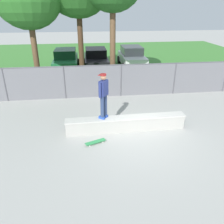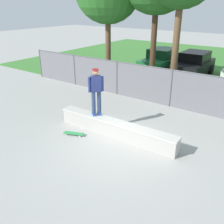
{
  "view_description": "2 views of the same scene",
  "coord_description": "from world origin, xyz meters",
  "px_view_note": "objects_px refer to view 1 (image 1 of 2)",
  "views": [
    {
      "loc": [
        -2.07,
        -7.67,
        4.82
      ],
      "look_at": [
        -1.02,
        0.72,
        0.87
      ],
      "focal_mm": 36.92,
      "sensor_mm": 36.0,
      "label": 1
    },
    {
      "loc": [
        4.4,
        -6.3,
        4.66
      ],
      "look_at": [
        -0.46,
        0.5,
        1.06
      ],
      "focal_mm": 40.43,
      "sensor_mm": 36.0,
      "label": 2
    }
  ],
  "objects_px": {
    "concrete_ledge": "(126,124)",
    "car_black": "(96,59)",
    "car_green": "(66,60)",
    "car_white": "(132,56)",
    "skateboard": "(95,142)",
    "skateboarder": "(104,94)"
  },
  "relations": [
    {
      "from": "concrete_ledge",
      "to": "car_black",
      "type": "bearing_deg",
      "value": 93.33
    },
    {
      "from": "car_green",
      "to": "car_white",
      "type": "xyz_separation_m",
      "value": [
        5.46,
        0.65,
        0.0
      ]
    },
    {
      "from": "car_white",
      "to": "car_black",
      "type": "bearing_deg",
      "value": -168.98
    },
    {
      "from": "skateboard",
      "to": "car_black",
      "type": "height_order",
      "value": "car_black"
    },
    {
      "from": "car_green",
      "to": "car_white",
      "type": "relative_size",
      "value": 1.0
    },
    {
      "from": "skateboard",
      "to": "car_black",
      "type": "xyz_separation_m",
      "value": [
        0.73,
        11.17,
        0.77
      ]
    },
    {
      "from": "car_green",
      "to": "skateboarder",
      "type": "bearing_deg",
      "value": -78.49
    },
    {
      "from": "concrete_ledge",
      "to": "skateboarder",
      "type": "distance_m",
      "value": 1.62
    },
    {
      "from": "car_green",
      "to": "car_black",
      "type": "xyz_separation_m",
      "value": [
        2.39,
        0.05,
        0.0
      ]
    },
    {
      "from": "car_black",
      "to": "car_white",
      "type": "height_order",
      "value": "same"
    },
    {
      "from": "concrete_ledge",
      "to": "skateboard",
      "type": "height_order",
      "value": "concrete_ledge"
    },
    {
      "from": "skateboarder",
      "to": "car_green",
      "type": "relative_size",
      "value": 0.44
    },
    {
      "from": "concrete_ledge",
      "to": "skateboarder",
      "type": "height_order",
      "value": "skateboarder"
    },
    {
      "from": "skateboarder",
      "to": "car_white",
      "type": "relative_size",
      "value": 0.44
    },
    {
      "from": "skateboarder",
      "to": "car_green",
      "type": "xyz_separation_m",
      "value": [
        -2.08,
        10.22,
        -0.82
      ]
    },
    {
      "from": "concrete_ledge",
      "to": "car_black",
      "type": "distance_m",
      "value": 10.33
    },
    {
      "from": "skateboarder",
      "to": "car_white",
      "type": "distance_m",
      "value": 11.4
    },
    {
      "from": "skateboarder",
      "to": "car_black",
      "type": "xyz_separation_m",
      "value": [
        0.31,
        10.27,
        -0.82
      ]
    },
    {
      "from": "skateboarder",
      "to": "concrete_ledge",
      "type": "bearing_deg",
      "value": -2.39
    },
    {
      "from": "skateboarder",
      "to": "car_green",
      "type": "distance_m",
      "value": 10.46
    },
    {
      "from": "car_green",
      "to": "car_white",
      "type": "bearing_deg",
      "value": 6.75
    },
    {
      "from": "concrete_ledge",
      "to": "skateboard",
      "type": "bearing_deg",
      "value": -147.11
    }
  ]
}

